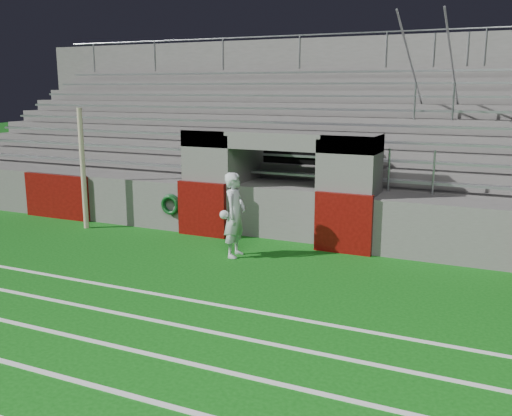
% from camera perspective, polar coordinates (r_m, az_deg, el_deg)
% --- Properties ---
extents(ground, '(90.00, 90.00, 0.00)m').
position_cam_1_polar(ground, '(10.99, -4.93, -7.30)').
color(ground, '#0E5510').
rests_on(ground, ground).
extents(field_post, '(0.13, 0.13, 3.12)m').
position_cam_1_polar(field_post, '(15.38, -16.92, 3.75)').
color(field_post, '#C3AD91').
rests_on(field_post, ground).
extents(stadium_structure, '(26.00, 8.48, 5.42)m').
position_cam_1_polar(stadium_structure, '(17.86, 7.77, 5.00)').
color(stadium_structure, '#585653').
rests_on(stadium_structure, ground).
extents(goalkeeper_with_ball, '(0.52, 0.71, 1.85)m').
position_cam_1_polar(goalkeeper_with_ball, '(12.30, -2.12, -0.70)').
color(goalkeeper_with_ball, silver).
rests_on(goalkeeper_with_ball, ground).
extents(hose_coil, '(0.54, 0.15, 0.54)m').
position_cam_1_polar(hose_coil, '(14.59, -8.55, 0.34)').
color(hose_coil, '#0C3D1A').
rests_on(hose_coil, ground).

